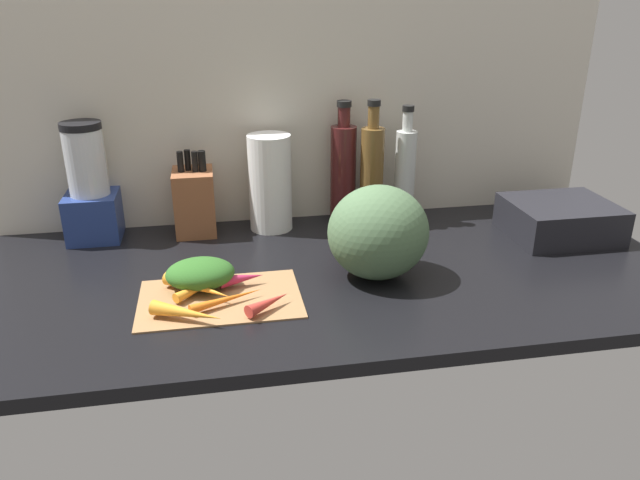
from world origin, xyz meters
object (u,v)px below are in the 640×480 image
at_px(carrot_0, 207,283).
at_px(carrot_1, 227,299).
at_px(carrot_3, 197,287).
at_px(carrot_6, 187,313).
at_px(bottle_2, 405,174).
at_px(paper_towel_roll, 270,183).
at_px(carrot_2, 242,278).
at_px(bottle_1, 372,173).
at_px(blender_appliance, 90,190).
at_px(winter_squash, 378,233).
at_px(cutting_board, 220,298).
at_px(carrot_4, 205,284).
at_px(carrot_5, 268,303).
at_px(dish_rack, 560,219).
at_px(knife_block, 195,201).
at_px(bottle_0, 343,171).

relative_size(carrot_0, carrot_1, 0.61).
relative_size(carrot_3, carrot_6, 1.15).
bearing_deg(bottle_2, carrot_0, -147.90).
relative_size(carrot_6, paper_towel_roll, 0.58).
relative_size(carrot_2, bottle_1, 0.28).
bearing_deg(blender_appliance, winter_squash, -27.92).
distance_m(cutting_board, bottle_1, 0.61).
bearing_deg(carrot_4, carrot_3, -131.09).
xyz_separation_m(carrot_5, bottle_2, (0.44, 0.47, 0.12)).
distance_m(cutting_board, paper_towel_roll, 0.45).
relative_size(carrot_0, dish_rack, 0.37).
xyz_separation_m(carrot_2, winter_squash, (0.31, 0.01, 0.09)).
height_order(carrot_0, bottle_1, bottle_1).
xyz_separation_m(cutting_board, carrot_4, (-0.03, 0.04, 0.02)).
relative_size(carrot_5, knife_block, 0.48).
height_order(carrot_6, winter_squash, winter_squash).
relative_size(paper_towel_roll, bottle_0, 0.77).
bearing_deg(winter_squash, bottle_1, 77.81).
relative_size(cutting_board, carrot_6, 2.26).
bearing_deg(bottle_0, carrot_3, -135.31).
bearing_deg(bottle_0, carrot_6, -129.82).
bearing_deg(paper_towel_roll, winter_squash, -59.12).
distance_m(cutting_board, carrot_2, 0.07).
bearing_deg(bottle_1, carrot_1, -134.84).
relative_size(carrot_6, winter_squash, 0.66).
height_order(carrot_1, dish_rack, dish_rack).
height_order(cutting_board, carrot_5, carrot_5).
distance_m(carrot_3, bottle_2, 0.70).
xyz_separation_m(carrot_1, carrot_3, (-0.06, 0.06, 0.01)).
xyz_separation_m(winter_squash, dish_rack, (0.55, 0.15, -0.06)).
bearing_deg(carrot_3, paper_towel_roll, 62.14).
distance_m(carrot_3, carrot_6, 0.11).
distance_m(paper_towel_roll, dish_rack, 0.79).
xyz_separation_m(carrot_1, carrot_6, (-0.08, -0.06, 0.01)).
xyz_separation_m(carrot_3, carrot_4, (0.02, 0.02, -0.00)).
xyz_separation_m(bottle_0, bottle_2, (0.17, -0.04, -0.01)).
xyz_separation_m(carrot_0, carrot_4, (-0.00, -0.00, -0.00)).
bearing_deg(carrot_5, blender_appliance, 130.44).
bearing_deg(winter_squash, blender_appliance, 152.08).
bearing_deg(bottle_1, carrot_5, -126.21).
height_order(carrot_0, carrot_2, same).
bearing_deg(carrot_3, winter_squash, 4.39).
bearing_deg(carrot_2, carrot_0, -175.24).
height_order(blender_appliance, bottle_2, bottle_2).
height_order(carrot_1, carrot_3, carrot_3).
bearing_deg(bottle_0, bottle_2, -11.98).
xyz_separation_m(carrot_6, winter_squash, (0.43, 0.14, 0.09)).
xyz_separation_m(blender_appliance, bottle_1, (0.76, -0.02, 0.01)).
bearing_deg(dish_rack, bottle_2, 154.15).
distance_m(carrot_6, knife_block, 0.51).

